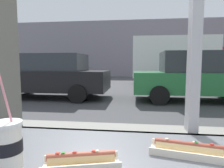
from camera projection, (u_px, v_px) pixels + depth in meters
ground_plane at (142, 93)px, 8.93m from camera, size 60.00×60.00×0.00m
sidewalk_strip at (157, 161)px, 2.61m from camera, size 16.00×2.80×0.12m
building_facade_far at (139, 49)px, 20.94m from camera, size 28.00×1.20×5.88m
soda_cup_right at (7, 145)px, 0.63m from camera, size 0.10×0.10×0.32m
hotdog_tray_near at (82, 160)px, 0.66m from camera, size 0.27×0.15×0.05m
hotdog_tray_far at (187, 149)px, 0.75m from camera, size 0.29×0.15×0.05m
parked_car_black at (50, 76)px, 7.74m from camera, size 4.68×2.07×1.72m
parked_car_green at (195, 76)px, 7.07m from camera, size 4.40×2.05×1.78m
box_truck at (184, 59)px, 12.63m from camera, size 6.88×2.44×3.03m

